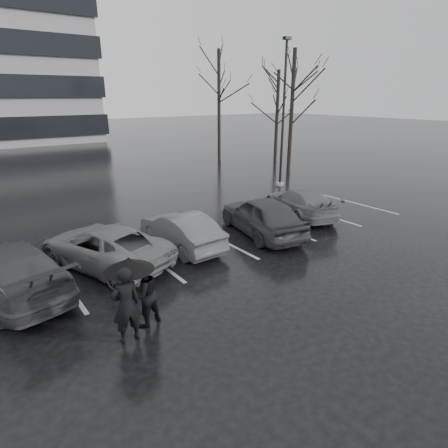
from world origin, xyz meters
name	(u,v)px	position (x,y,z in m)	size (l,w,h in m)	color
ground	(245,264)	(0.00, 0.00, 0.00)	(160.00, 160.00, 0.00)	black
car_main	(262,216)	(2.27, 1.78, 0.75)	(1.76, 4.38, 1.49)	black
car_west_a	(181,230)	(-0.94, 2.42, 0.63)	(1.34, 3.85, 1.27)	#313133
car_west_b	(104,246)	(-3.62, 2.55, 0.65)	(2.15, 4.66, 1.29)	#4E4E51
car_west_c	(8,270)	(-6.33, 2.22, 0.71)	(1.99, 4.89, 1.42)	black
car_east	(300,202)	(5.20, 2.55, 0.62)	(1.74, 4.29, 1.24)	#4E4E51
pedestrian_left	(126,305)	(-4.55, -1.57, 0.88)	(0.64, 0.42, 1.76)	black
pedestrian_right	(144,294)	(-3.99, -1.20, 0.80)	(0.77, 0.60, 1.59)	black
umbrella	(129,264)	(-4.29, -1.28, 1.66)	(1.08, 1.08, 1.82)	black
lamp_post	(283,122)	(8.70, 7.42, 3.70)	(0.44, 0.44, 8.09)	#9B9B9E
stall_stripes	(184,246)	(-0.80, 2.50, 0.00)	(19.72, 5.00, 0.00)	#B0B0B3
tree_east	(291,113)	(12.00, 10.00, 4.00)	(0.26, 0.26, 8.00)	black
tree_ne	(277,117)	(14.50, 14.00, 3.50)	(0.26, 0.26, 7.00)	black
tree_north	(219,107)	(11.00, 17.00, 4.25)	(0.26, 0.26, 8.50)	black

